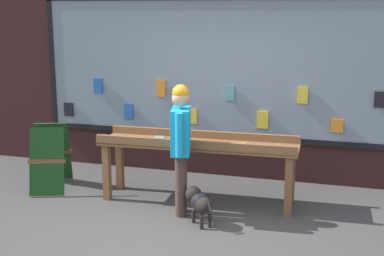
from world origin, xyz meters
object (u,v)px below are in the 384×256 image
object	(u,v)px
person_browsing	(181,140)
small_dog	(200,202)
display_table_main	(198,149)
sandwich_board_sign	(51,156)

from	to	relation	value
person_browsing	small_dog	distance (m)	0.78
person_browsing	display_table_main	bearing A→B (deg)	-23.56
display_table_main	small_dog	world-z (taller)	display_table_main
display_table_main	small_dog	distance (m)	0.88
display_table_main	sandwich_board_sign	bearing A→B (deg)	-177.85
display_table_main	person_browsing	size ratio (longest dim) A/B	1.61
small_dog	sandwich_board_sign	xyz separation A→B (m)	(-2.38, 0.64, 0.19)
person_browsing	sandwich_board_sign	world-z (taller)	person_browsing
display_table_main	person_browsing	xyz separation A→B (m)	(-0.08, -0.48, 0.22)
display_table_main	sandwich_board_sign	xyz separation A→B (m)	(-2.15, -0.08, -0.26)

